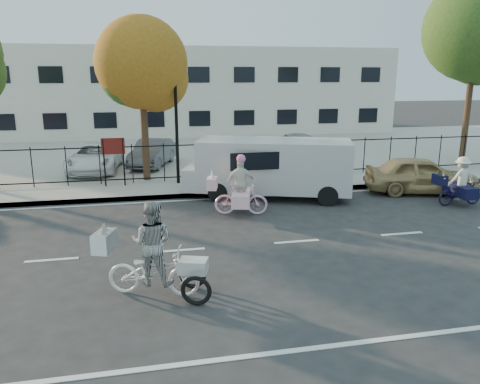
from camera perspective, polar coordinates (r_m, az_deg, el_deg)
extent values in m
plane|color=#333334|center=(11.69, -7.25, -7.08)|extent=(120.00, 120.00, 0.00)
cube|color=#A8A399|center=(16.48, -8.75, -0.57)|extent=(60.00, 0.10, 0.15)
cube|color=#A8A399|center=(17.49, -8.95, 0.29)|extent=(60.00, 2.20, 0.15)
cube|color=#A8A399|center=(26.22, -10.05, 4.84)|extent=(60.00, 15.60, 0.15)
cube|color=silver|center=(35.91, -10.87, 11.95)|extent=(34.00, 10.00, 6.00)
cylinder|color=black|center=(17.85, -7.72, 7.38)|extent=(0.12, 0.12, 4.00)
sphere|color=white|center=(17.73, -7.96, 14.29)|extent=(0.36, 0.36, 0.36)
cylinder|color=black|center=(18.01, -16.21, 3.47)|extent=(0.06, 0.06, 1.80)
cylinder|color=black|center=(17.97, -13.98, 3.59)|extent=(0.06, 0.06, 1.80)
cube|color=#59140F|center=(17.89, -15.22, 5.42)|extent=(0.85, 0.04, 0.60)
imported|color=white|center=(9.39, -10.50, -9.52)|extent=(1.93, 1.19, 0.96)
imported|color=white|center=(9.17, -10.66, -6.13)|extent=(0.97, 0.86, 1.67)
cube|color=white|center=(9.50, -16.20, -5.79)|extent=(0.49, 0.66, 0.38)
cone|color=white|center=(9.54, -16.25, -4.09)|extent=(0.15, 0.15, 0.19)
cone|color=white|center=(9.30, -16.36, -4.58)|extent=(0.15, 0.15, 0.19)
torus|color=black|center=(8.93, -5.37, -11.89)|extent=(0.59, 0.27, 0.60)
torus|color=black|center=(9.60, -5.90, -9.97)|extent=(0.59, 0.27, 0.60)
cube|color=white|center=(9.13, -5.70, -8.96)|extent=(0.62, 0.52, 0.27)
imported|color=#FFC2DD|center=(14.35, 0.13, -0.88)|extent=(1.70, 0.84, 0.98)
imported|color=silver|center=(14.23, 0.13, 1.06)|extent=(0.97, 0.59, 1.55)
cube|color=#F7BCC7|center=(14.29, -3.42, 1.06)|extent=(0.42, 0.60, 0.35)
cone|color=white|center=(14.22, -3.44, 2.29)|extent=(0.12, 0.12, 0.31)
cube|color=#F7BCC7|center=(14.34, 0.13, -0.69)|extent=(0.83, 1.37, 0.39)
sphere|color=pink|center=(14.08, 0.13, 4.07)|extent=(0.28, 0.28, 0.28)
imported|color=black|center=(17.06, 25.23, -0.11)|extent=(1.56, 0.56, 0.82)
imported|color=silver|center=(16.96, 25.41, 1.54)|extent=(0.93, 0.54, 1.43)
cube|color=black|center=(16.47, 23.17, 1.41)|extent=(0.28, 0.50, 0.33)
cone|color=yellow|center=(16.57, 22.91, 2.14)|extent=(0.11, 0.21, 0.29)
cone|color=yellow|center=(16.31, 23.55, 1.90)|extent=(0.11, 0.21, 0.29)
cube|color=black|center=(17.04, 25.26, 0.18)|extent=(0.52, 1.18, 0.36)
cube|color=silver|center=(16.30, 4.17, 3.30)|extent=(5.55, 3.54, 1.74)
cube|color=silver|center=(15.86, -5.79, 1.19)|extent=(1.08, 1.93, 0.77)
cylinder|color=black|center=(15.26, -1.63, -0.57)|extent=(0.72, 0.46, 0.68)
cylinder|color=black|center=(16.89, -2.66, 0.86)|extent=(0.72, 0.46, 0.68)
cylinder|color=black|center=(16.30, 11.15, 0.12)|extent=(0.72, 0.46, 0.68)
cylinder|color=black|center=(17.83, 9.05, 1.41)|extent=(0.72, 0.46, 0.68)
imported|color=tan|center=(18.17, 21.23, 1.95)|extent=(4.24, 2.60, 1.35)
imported|color=white|center=(21.15, -17.23, 4.05)|extent=(2.34, 4.42, 1.18)
imported|color=#4D4D54|center=(21.69, -10.64, 4.72)|extent=(2.38, 3.88, 1.21)
imported|color=#9FA0A6|center=(22.69, 7.50, 5.45)|extent=(1.86, 4.10, 1.36)
cylinder|color=#442D1D|center=(18.69, -11.53, 7.15)|extent=(0.28, 0.28, 4.06)
sphere|color=#9F6219|center=(18.57, -11.93, 15.15)|extent=(3.48, 3.48, 3.48)
sphere|color=#9F6219|center=(18.77, -10.28, 13.44)|extent=(2.55, 2.55, 2.55)
cylinder|color=#442D1D|center=(24.13, 25.99, 9.15)|extent=(0.28, 0.28, 5.41)
sphere|color=#385B1E|center=(24.16, 26.92, 17.37)|extent=(4.64, 4.64, 4.64)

